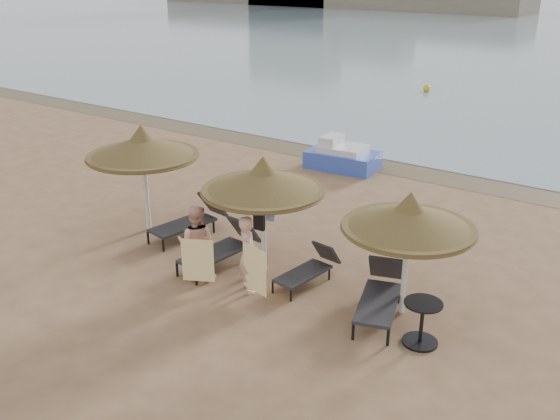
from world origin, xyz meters
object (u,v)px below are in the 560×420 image
(person_right, at_px, (248,248))
(pedal_boat, at_px, (342,157))
(palapa_left, at_px, (142,147))
(palapa_right, at_px, (409,218))
(palapa_center, at_px, (263,181))
(person_left, at_px, (196,237))
(lounger_far_right, at_px, (381,292))
(lounger_far_left, at_px, (192,219))
(lounger_near_left, at_px, (223,246))
(side_table, at_px, (421,324))
(lounger_near_right, at_px, (310,268))

(person_right, xyz_separation_m, pedal_boat, (-2.59, 8.35, -0.57))
(palapa_left, height_order, palapa_right, palapa_left)
(palapa_center, xyz_separation_m, person_left, (-0.95, -1.13, -1.14))
(lounger_far_right, bearing_deg, lounger_far_left, 155.42)
(palapa_right, relative_size, pedal_boat, 1.05)
(lounger_near_left, height_order, side_table, lounger_near_left)
(palapa_right, distance_m, lounger_near_right, 2.72)
(palapa_left, bearing_deg, lounger_far_left, 21.15)
(palapa_left, height_order, lounger_near_right, palapa_left)
(palapa_center, height_order, pedal_boat, palapa_center)
(lounger_far_right, bearing_deg, side_table, -45.41)
(lounger_near_right, distance_m, side_table, 2.99)
(lounger_far_left, relative_size, lounger_near_left, 1.01)
(lounger_near_left, relative_size, pedal_boat, 0.88)
(lounger_near_left, bearing_deg, person_left, -84.08)
(lounger_near_right, xyz_separation_m, person_right, (-0.84, -1.05, 0.63))
(palapa_right, xyz_separation_m, person_right, (-3.00, -1.03, -1.03))
(palapa_right, relative_size, lounger_far_left, 1.18)
(lounger_near_left, bearing_deg, side_table, 0.55)
(palapa_right, height_order, lounger_far_left, palapa_right)
(side_table, relative_size, pedal_boat, 0.35)
(person_left, bearing_deg, palapa_center, -158.79)
(lounger_near_right, xyz_separation_m, side_table, (2.88, -0.81, 0.06))
(person_right, bearing_deg, palapa_left, 26.73)
(palapa_right, relative_size, side_table, 3.04)
(palapa_left, height_order, person_right, palapa_left)
(palapa_left, height_order, lounger_far_right, palapa_left)
(lounger_near_left, relative_size, lounger_near_right, 1.23)
(lounger_far_left, distance_m, side_table, 6.77)
(lounger_near_right, bearing_deg, lounger_far_left, -179.12)
(lounger_far_left, relative_size, lounger_near_right, 1.24)
(palapa_center, height_order, lounger_far_left, palapa_center)
(pedal_boat, bearing_deg, palapa_right, -57.76)
(palapa_center, bearing_deg, lounger_far_left, 168.53)
(lounger_near_left, relative_size, person_right, 1.10)
(lounger_near_right, xyz_separation_m, lounger_far_right, (1.79, -0.24, 0.09))
(lounger_near_right, relative_size, side_table, 2.07)
(lounger_far_left, distance_m, lounger_near_right, 3.80)
(lounger_near_right, bearing_deg, lounger_near_left, -162.54)
(palapa_center, bearing_deg, palapa_left, 178.31)
(lounger_near_left, height_order, lounger_far_right, lounger_far_right)
(side_table, xyz_separation_m, person_right, (-3.72, -0.24, 0.58))
(palapa_center, distance_m, lounger_far_right, 3.37)
(lounger_near_left, bearing_deg, palapa_right, 10.32)
(palapa_left, relative_size, lounger_near_left, 1.31)
(palapa_right, bearing_deg, palapa_left, -179.98)
(palapa_left, bearing_deg, lounger_near_left, -7.36)
(palapa_right, xyz_separation_m, lounger_near_left, (-4.24, -0.36, -1.59))
(person_right, bearing_deg, palapa_center, -31.92)
(palapa_center, height_order, person_right, palapa_center)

